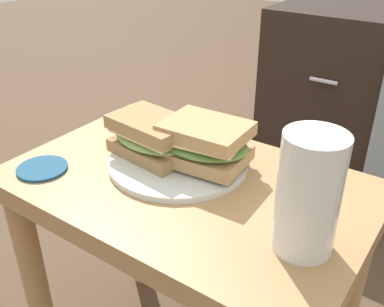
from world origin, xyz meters
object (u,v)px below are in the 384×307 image
(plate, at_px, (178,161))
(sandwich_back, at_px, (205,143))
(sandwich_front, at_px, (152,136))
(beer_glass, at_px, (308,196))
(coaster, at_px, (42,169))

(plate, relative_size, sandwich_back, 1.55)
(sandwich_front, bearing_deg, plate, 14.27)
(sandwich_front, distance_m, beer_glass, 0.30)
(beer_glass, height_order, coaster, beer_glass)
(sandwich_back, bearing_deg, sandwich_front, -165.73)
(plate, xyz_separation_m, coaster, (-0.17, -0.14, -0.00))
(sandwich_front, relative_size, coaster, 1.92)
(beer_glass, bearing_deg, coaster, -171.02)
(sandwich_back, xyz_separation_m, beer_glass, (0.20, -0.09, 0.03))
(plate, bearing_deg, sandwich_back, 14.27)
(plate, bearing_deg, coaster, -140.11)
(plate, height_order, sandwich_front, sandwich_front)
(sandwich_front, relative_size, sandwich_back, 1.04)
(plate, xyz_separation_m, sandwich_back, (0.05, 0.01, 0.04))
(sandwich_back, bearing_deg, beer_glass, -23.41)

